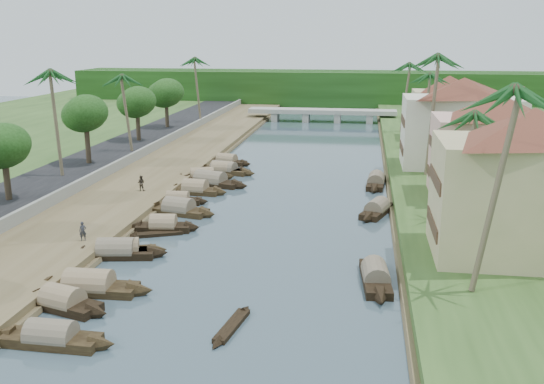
# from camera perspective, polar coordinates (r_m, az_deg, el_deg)

# --- Properties ---
(ground) EXTENTS (220.00, 220.00, 0.00)m
(ground) POSITION_cam_1_polar(r_m,az_deg,el_deg) (47.17, -1.57, -5.27)
(ground) COLOR #3A4D57
(ground) RESTS_ON ground
(left_bank) EXTENTS (10.00, 180.00, 0.80)m
(left_bank) POSITION_cam_1_polar(r_m,az_deg,el_deg) (69.79, -11.66, 1.31)
(left_bank) COLOR brown
(left_bank) RESTS_ON ground
(right_bank) EXTENTS (16.00, 180.00, 1.20)m
(right_bank) POSITION_cam_1_polar(r_m,az_deg,el_deg) (66.43, 17.98, 0.41)
(right_bank) COLOR #2B451B
(right_bank) RESTS_ON ground
(road) EXTENTS (8.00, 180.00, 1.40)m
(road) POSITION_cam_1_polar(r_m,az_deg,el_deg) (73.08, -17.94, 1.73)
(road) COLOR black
(road) RESTS_ON ground
(retaining_wall) EXTENTS (0.40, 180.00, 1.10)m
(retaining_wall) POSITION_cam_1_polar(r_m,az_deg,el_deg) (71.14, -14.88, 2.16)
(retaining_wall) COLOR gray
(retaining_wall) RESTS_ON left_bank
(treeline) EXTENTS (120.00, 14.00, 8.00)m
(treeline) POSITION_cam_1_polar(r_m,az_deg,el_deg) (144.40, 5.54, 9.67)
(treeline) COLOR #16340E
(treeline) RESTS_ON ground
(bridge) EXTENTS (28.00, 4.00, 2.40)m
(bridge) POSITION_cam_1_polar(r_m,az_deg,el_deg) (116.82, 4.72, 7.44)
(bridge) COLOR #9B9A91
(bridge) RESTS_ON ground
(building_near) EXTENTS (14.85, 14.85, 10.20)m
(building_near) POSITION_cam_1_polar(r_m,az_deg,el_deg) (44.17, 22.91, 0.83)
(building_near) COLOR #C3B383
(building_near) RESTS_ON right_bank
(building_mid) EXTENTS (14.11, 14.11, 9.70)m
(building_mid) POSITION_cam_1_polar(r_m,az_deg,el_deg) (59.74, 20.21, 4.14)
(building_mid) COLOR #D7A798
(building_mid) RESTS_ON right_bank
(building_far) EXTENTS (15.59, 15.59, 10.20)m
(building_far) POSITION_cam_1_polar(r_m,az_deg,el_deg) (73.16, 17.37, 6.32)
(building_far) COLOR beige
(building_far) RESTS_ON right_bank
(building_distant) EXTENTS (12.62, 12.62, 9.20)m
(building_distant) POSITION_cam_1_polar(r_m,az_deg,el_deg) (93.02, 16.19, 7.71)
(building_distant) COLOR #C3B383
(building_distant) RESTS_ON right_bank
(sampan_0) EXTENTS (7.39, 1.76, 1.98)m
(sampan_0) POSITION_cam_1_polar(r_m,az_deg,el_deg) (35.05, -20.05, -12.76)
(sampan_0) COLOR black
(sampan_0) RESTS_ON ground
(sampan_1) EXTENTS (7.05, 3.47, 2.08)m
(sampan_1) POSITION_cam_1_polar(r_m,az_deg,el_deg) (39.06, -19.10, -9.79)
(sampan_1) COLOR black
(sampan_1) RESTS_ON ground
(sampan_2) EXTENTS (8.72, 2.16, 2.28)m
(sampan_2) POSITION_cam_1_polar(r_m,az_deg,el_deg) (40.87, -16.82, -8.49)
(sampan_2) COLOR black
(sampan_2) RESTS_ON ground
(sampan_3) EXTENTS (8.04, 2.90, 2.13)m
(sampan_3) POSITION_cam_1_polar(r_m,az_deg,el_deg) (46.53, -14.45, -5.49)
(sampan_3) COLOR black
(sampan_3) RESTS_ON ground
(sampan_4) EXTENTS (6.66, 3.34, 1.91)m
(sampan_4) POSITION_cam_1_polar(r_m,az_deg,el_deg) (46.66, -13.76, -5.40)
(sampan_4) COLOR black
(sampan_4) RESTS_ON ground
(sampan_5) EXTENTS (6.49, 2.40, 2.06)m
(sampan_5) POSITION_cam_1_polar(r_m,az_deg,el_deg) (51.83, -10.18, -3.18)
(sampan_5) COLOR black
(sampan_5) RESTS_ON ground
(sampan_6) EXTENTS (7.88, 3.42, 2.29)m
(sampan_6) POSITION_cam_1_polar(r_m,az_deg,el_deg) (56.46, -8.76, -1.65)
(sampan_6) COLOR black
(sampan_6) RESTS_ON ground
(sampan_7) EXTENTS (6.33, 1.69, 1.74)m
(sampan_7) POSITION_cam_1_polar(r_m,az_deg,el_deg) (59.86, -8.86, -0.74)
(sampan_7) COLOR black
(sampan_7) RESTS_ON ground
(sampan_8) EXTENTS (7.28, 2.37, 2.22)m
(sampan_8) POSITION_cam_1_polar(r_m,az_deg,el_deg) (63.52, -7.23, 0.22)
(sampan_8) COLOR black
(sampan_8) RESTS_ON ground
(sampan_9) EXTENTS (9.68, 4.47, 2.39)m
(sampan_9) POSITION_cam_1_polar(r_m,az_deg,el_deg) (66.97, -5.82, 1.01)
(sampan_9) COLOR black
(sampan_9) RESTS_ON ground
(sampan_10) EXTENTS (7.80, 3.94, 2.13)m
(sampan_10) POSITION_cam_1_polar(r_m,az_deg,el_deg) (69.31, -6.60, 1.44)
(sampan_10) COLOR black
(sampan_10) RESTS_ON ground
(sampan_11) EXTENTS (7.36, 2.29, 2.10)m
(sampan_11) POSITION_cam_1_polar(r_m,az_deg,el_deg) (72.46, -4.69, 2.06)
(sampan_11) COLOR black
(sampan_11) RESTS_ON ground
(sampan_12) EXTENTS (8.74, 4.07, 2.08)m
(sampan_12) POSITION_cam_1_polar(r_m,az_deg,el_deg) (72.70, -4.55, 2.10)
(sampan_12) COLOR black
(sampan_12) RESTS_ON ground
(sampan_13) EXTENTS (7.19, 3.38, 1.97)m
(sampan_13) POSITION_cam_1_polar(r_m,az_deg,el_deg) (77.66, -4.26, 2.91)
(sampan_13) COLOR black
(sampan_13) RESTS_ON ground
(sampan_14) EXTENTS (2.25, 8.44, 2.04)m
(sampan_14) POSITION_cam_1_polar(r_m,az_deg,el_deg) (41.22, 9.71, -7.86)
(sampan_14) COLOR black
(sampan_14) RESTS_ON ground
(sampan_15) EXTENTS (3.89, 7.58, 2.03)m
(sampan_15) POSITION_cam_1_polar(r_m,az_deg,el_deg) (56.62, 9.85, -1.65)
(sampan_15) COLOR black
(sampan_15) RESTS_ON ground
(sampan_16) EXTENTS (2.23, 8.71, 2.12)m
(sampan_16) POSITION_cam_1_polar(r_m,az_deg,el_deg) (67.43, 9.76, 0.96)
(sampan_16) COLOR black
(sampan_16) RESTS_ON ground
(canoe_0) EXTENTS (1.61, 5.59, 0.73)m
(canoe_0) POSITION_cam_1_polar(r_m,az_deg,el_deg) (34.95, -3.80, -12.49)
(canoe_0) COLOR black
(canoe_0) RESTS_ON ground
(canoe_1) EXTENTS (5.28, 2.92, 0.87)m
(canoe_1) POSITION_cam_1_polar(r_m,az_deg,el_deg) (50.84, -10.66, -3.93)
(canoe_1) COLOR black
(canoe_1) RESTS_ON ground
(canoe_2) EXTENTS (5.70, 2.01, 0.82)m
(canoe_2) POSITION_cam_1_polar(r_m,az_deg,el_deg) (66.49, -5.15, 0.64)
(canoe_2) COLOR black
(canoe_2) RESTS_ON ground
(palm_0) EXTENTS (3.20, 3.20, 13.50)m
(palm_0) POSITION_cam_1_polar(r_m,az_deg,el_deg) (35.63, 20.28, 8.64)
(palm_0) COLOR brown
(palm_0) RESTS_ON ground
(palm_1) EXTENTS (3.20, 3.20, 10.31)m
(palm_1) POSITION_cam_1_polar(r_m,az_deg,el_deg) (50.74, 17.85, 6.81)
(palm_1) COLOR brown
(palm_1) RESTS_ON ground
(palm_2) EXTENTS (3.20, 3.20, 14.28)m
(palm_2) POSITION_cam_1_polar(r_m,az_deg,el_deg) (66.92, 15.03, 11.98)
(palm_2) COLOR brown
(palm_2) RESTS_ON ground
(palm_3) EXTENTS (3.20, 3.20, 11.35)m
(palm_3) POSITION_cam_1_polar(r_m,az_deg,el_deg) (84.06, 14.38, 10.52)
(palm_3) COLOR brown
(palm_3) RESTS_ON ground
(palm_5) EXTENTS (3.20, 3.20, 12.54)m
(palm_5) POSITION_cam_1_polar(r_m,az_deg,el_deg) (67.53, -19.94, 10.39)
(palm_5) COLOR brown
(palm_5) RESTS_ON ground
(palm_6) EXTENTS (3.20, 3.20, 11.19)m
(palm_6) POSITION_cam_1_polar(r_m,az_deg,el_deg) (80.10, -13.55, 10.42)
(palm_6) COLOR brown
(palm_6) RESTS_ON ground
(palm_7) EXTENTS (3.20, 3.20, 12.08)m
(palm_7) POSITION_cam_1_polar(r_m,az_deg,el_deg) (97.80, 12.44, 11.53)
(palm_7) COLOR brown
(palm_7) RESTS_ON ground
(palm_8) EXTENTS (3.20, 3.20, 12.33)m
(palm_8) POSITION_cam_1_polar(r_m,az_deg,el_deg) (106.63, -6.99, 12.22)
(palm_8) COLOR brown
(palm_8) RESTS_ON ground
(tree_2) EXTENTS (4.62, 4.62, 6.85)m
(tree_2) POSITION_cam_1_polar(r_m,az_deg,el_deg) (59.60, -23.97, 3.89)
(tree_2) COLOR #453627
(tree_2) RESTS_ON ground
(tree_3) EXTENTS (4.86, 4.86, 7.82)m
(tree_3) POSITION_cam_1_polar(r_m,az_deg,el_deg) (73.92, -17.16, 6.99)
(tree_3) COLOR #453627
(tree_3) RESTS_ON ground
(tree_4) EXTENTS (4.99, 4.99, 7.47)m
(tree_4) POSITION_cam_1_polar(r_m,az_deg,el_deg) (88.85, -12.60, 8.19)
(tree_4) COLOR #453627
(tree_4) RESTS_ON ground
(tree_5) EXTENTS (5.31, 5.31, 7.71)m
(tree_5) POSITION_cam_1_polar(r_m,az_deg,el_deg) (101.02, -9.95, 9.10)
(tree_5) COLOR #453627
(tree_5) RESTS_ON ground
(tree_6) EXTENTS (5.01, 5.01, 7.33)m
(tree_6) POSITION_cam_1_polar(r_m,az_deg,el_deg) (77.72, 20.64, 6.50)
(tree_6) COLOR #453627
(tree_6) RESTS_ON ground
(person_near) EXTENTS (0.62, 0.50, 1.48)m
(person_near) POSITION_cam_1_polar(r_m,az_deg,el_deg) (48.32, -17.38, -3.54)
(person_near) COLOR #2A2B32
(person_near) RESTS_ON left_bank
(person_far) EXTENTS (0.77, 0.60, 1.57)m
(person_far) POSITION_cam_1_polar(r_m,az_deg,el_deg) (62.32, -12.22, 0.83)
(person_far) COLOR #332D24
(person_far) RESTS_ON left_bank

